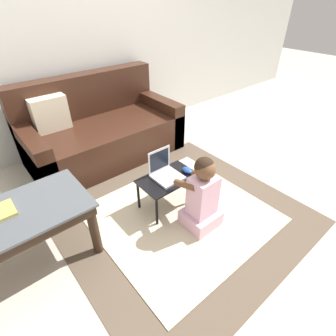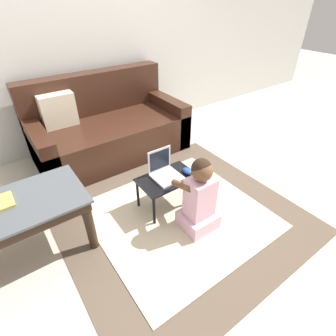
% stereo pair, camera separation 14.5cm
% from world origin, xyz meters
% --- Properties ---
extents(ground_plane, '(16.00, 16.00, 0.00)m').
position_xyz_m(ground_plane, '(0.00, 0.00, 0.00)').
color(ground_plane, beige).
extents(wall_back, '(9.00, 0.06, 2.50)m').
position_xyz_m(wall_back, '(0.00, 1.72, 1.25)').
color(wall_back, silver).
rests_on(wall_back, ground_plane).
extents(area_rug, '(1.99, 1.88, 0.01)m').
position_xyz_m(area_rug, '(-0.09, -0.15, 0.00)').
color(area_rug, brown).
rests_on(area_rug, ground_plane).
extents(couch, '(1.72, 0.91, 0.91)m').
position_xyz_m(couch, '(-0.10, 1.25, 0.31)').
color(couch, '#381E14').
rests_on(couch, ground_plane).
extents(coffee_table, '(1.07, 0.55, 0.49)m').
position_xyz_m(coffee_table, '(-1.32, 0.19, 0.42)').
color(coffee_table, '#4C5156').
rests_on(coffee_table, ground_plane).
extents(laptop_desk, '(0.52, 0.32, 0.32)m').
position_xyz_m(laptop_desk, '(-0.09, 0.03, 0.28)').
color(laptop_desk, black).
rests_on(laptop_desk, ground_plane).
extents(laptop, '(0.24, 0.24, 0.24)m').
position_xyz_m(laptop, '(-0.09, 0.06, 0.36)').
color(laptop, silver).
rests_on(laptop, laptop_desk).
extents(computer_mouse, '(0.07, 0.11, 0.04)m').
position_xyz_m(computer_mouse, '(0.10, -0.02, 0.34)').
color(computer_mouse, '#234CB2').
rests_on(computer_mouse, laptop_desk).
extents(person_seated, '(0.29, 0.36, 0.68)m').
position_xyz_m(person_seated, '(-0.03, -0.33, 0.31)').
color(person_seated, '#E5B2CC').
rests_on(person_seated, ground_plane).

